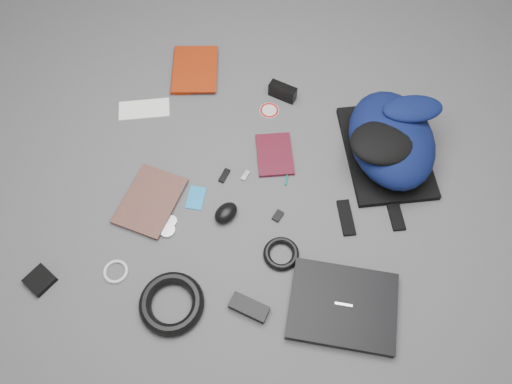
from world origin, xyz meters
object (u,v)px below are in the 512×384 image
(textbook_red, at_px, (172,70))
(compact_camera, at_px, (283,92))
(backpack, at_px, (391,139))
(laptop, at_px, (343,306))
(comic_book, at_px, (127,193))
(power_brick, at_px, (249,308))
(dvd_case, at_px, (275,155))
(mouse, at_px, (226,213))
(pouch, at_px, (40,280))

(textbook_red, distance_m, compact_camera, 0.46)
(backpack, distance_m, laptop, 0.62)
(compact_camera, bearing_deg, backpack, -7.90)
(laptop, relative_size, comic_book, 1.33)
(backpack, height_order, comic_book, backpack)
(backpack, relative_size, power_brick, 3.74)
(comic_book, height_order, compact_camera, compact_camera)
(dvd_case, height_order, power_brick, power_brick)
(textbook_red, relative_size, mouse, 2.71)
(power_brick, height_order, pouch, power_brick)
(laptop, height_order, comic_book, laptop)
(compact_camera, bearing_deg, mouse, -84.02)
(comic_book, distance_m, power_brick, 0.60)
(backpack, distance_m, comic_book, 0.95)
(textbook_red, height_order, pouch, textbook_red)
(comic_book, relative_size, compact_camera, 2.31)
(backpack, height_order, mouse, backpack)
(textbook_red, xyz_separation_m, compact_camera, (0.46, 0.02, 0.02))
(textbook_red, xyz_separation_m, pouch, (-0.07, -0.95, -0.00))
(laptop, bearing_deg, compact_camera, 111.11)
(backpack, bearing_deg, pouch, -163.71)
(backpack, xyz_separation_m, comic_book, (-0.84, -0.45, -0.09))
(dvd_case, distance_m, mouse, 0.30)
(mouse, xyz_separation_m, pouch, (-0.49, -0.41, -0.01))
(backpack, xyz_separation_m, compact_camera, (-0.44, 0.14, -0.07))
(comic_book, xyz_separation_m, power_brick, (0.54, -0.26, 0.01))
(compact_camera, bearing_deg, comic_book, -114.40)
(comic_book, height_order, mouse, mouse)
(laptop, xyz_separation_m, textbook_red, (-0.88, 0.73, -0.00))
(backpack, xyz_separation_m, textbook_red, (-0.90, 0.12, -0.08))
(backpack, bearing_deg, compact_camera, 138.22)
(laptop, height_order, power_brick, laptop)
(textbook_red, height_order, power_brick, power_brick)
(laptop, relative_size, mouse, 3.68)
(laptop, distance_m, mouse, 0.49)
(textbook_red, distance_m, comic_book, 0.57)
(laptop, height_order, mouse, mouse)
(textbook_red, xyz_separation_m, mouse, (0.43, -0.54, 0.01))
(comic_book, bearing_deg, pouch, -106.04)
(mouse, bearing_deg, compact_camera, 109.85)
(textbook_red, distance_m, power_brick, 1.02)
(comic_book, relative_size, mouse, 2.77)
(laptop, relative_size, textbook_red, 1.36)
(dvd_case, xyz_separation_m, mouse, (-0.09, -0.29, 0.02))
(mouse, bearing_deg, pouch, -117.02)
(mouse, bearing_deg, dvd_case, 96.66)
(compact_camera, xyz_separation_m, power_brick, (0.14, -0.85, -0.02))
(laptop, bearing_deg, pouch, -175.21)
(dvd_case, bearing_deg, textbook_red, 131.07)
(compact_camera, relative_size, pouch, 1.35)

